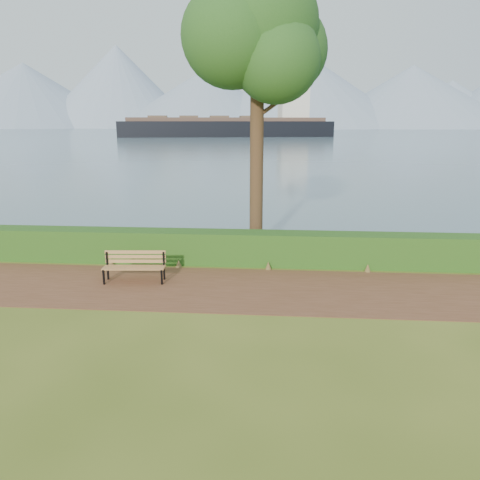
{
  "coord_description": "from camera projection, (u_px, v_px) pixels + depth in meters",
  "views": [
    {
      "loc": [
        1.83,
        -11.24,
        4.23
      ],
      "look_at": [
        0.82,
        1.2,
        1.1
      ],
      "focal_mm": 35.0,
      "sensor_mm": 36.0,
      "label": 1
    }
  ],
  "objects": [
    {
      "name": "tree",
      "position": [
        258.0,
        32.0,
        14.08
      ],
      "size": [
        4.42,
        4.1,
        9.29
      ],
      "rotation": [
        0.0,
        0.0,
        0.38
      ],
      "color": "#3B2218",
      "rests_on": "ground"
    },
    {
      "name": "cargo_ship",
      "position": [
        234.0,
        127.0,
        146.23
      ],
      "size": [
        66.82,
        23.06,
        20.06
      ],
      "rotation": [
        0.0,
        0.0,
        0.2
      ],
      "color": "black",
      "rests_on": "ground"
    },
    {
      "name": "hedge",
      "position": [
        217.0,
        247.0,
        14.43
      ],
      "size": [
        32.0,
        0.85,
        1.0
      ],
      "primitive_type": "cube",
      "color": "#1C4814",
      "rests_on": "ground"
    },
    {
      "name": "ground",
      "position": [
        204.0,
        292.0,
        12.04
      ],
      "size": [
        140.0,
        140.0,
        0.0
      ],
      "primitive_type": "plane",
      "color": "#4C5E1A",
      "rests_on": "ground"
    },
    {
      "name": "mountains",
      "position": [
        267.0,
        95.0,
        398.6
      ],
      "size": [
        585.0,
        190.0,
        70.0
      ],
      "color": "#8094AB",
      "rests_on": "ground"
    },
    {
      "name": "path",
      "position": [
        206.0,
        288.0,
        12.33
      ],
      "size": [
        40.0,
        3.4,
        0.01
      ],
      "primitive_type": "cube",
      "color": "brown",
      "rests_on": "ground"
    },
    {
      "name": "bench",
      "position": [
        135.0,
        264.0,
        12.76
      ],
      "size": [
        1.7,
        0.62,
        0.84
      ],
      "rotation": [
        0.0,
        0.0,
        0.08
      ],
      "color": "black",
      "rests_on": "ground"
    },
    {
      "name": "water",
      "position": [
        276.0,
        131.0,
        263.41
      ],
      "size": [
        700.0,
        510.0,
        0.0
      ],
      "primitive_type": "cube",
      "color": "#425A6B",
      "rests_on": "ground"
    }
  ]
}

